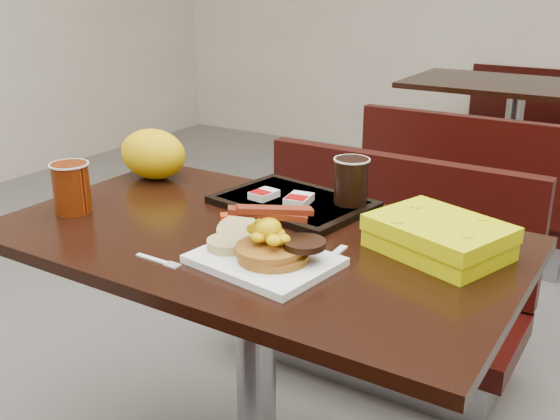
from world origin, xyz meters
The scene contains 23 objects.
table_near centered at (0.00, 0.00, 0.38)m, with size 1.20×0.70×0.75m, color black, non-canonical shape.
bench_near_n centered at (0.00, 0.70, 0.36)m, with size 1.00×0.46×0.72m, color black, non-canonical shape.
table_far centered at (0.00, 2.60, 0.38)m, with size 1.20×0.70×0.75m, color black, non-canonical shape.
bench_far_s centered at (0.00, 1.90, 0.36)m, with size 1.00×0.46×0.72m, color black, non-canonical shape.
bench_far_n centered at (0.00, 3.30, 0.36)m, with size 1.00×0.46×0.72m, color black, non-canonical shape.
platter centered at (0.11, -0.12, 0.76)m, with size 0.28×0.22×0.02m, color white.
pancake_stack centered at (0.13, -0.13, 0.78)m, with size 0.15×0.15×0.03m, color #A65A1B.
sausage_patty centered at (0.19, -0.10, 0.80)m, with size 0.09×0.09×0.01m, color black.
scrambled_eggs centered at (0.12, -0.12, 0.82)m, with size 0.10×0.09×0.05m, color yellow.
bacon_strips centered at (0.11, -0.11, 0.86)m, with size 0.16×0.07×0.01m, color #3F1004, non-canonical shape.
muffin_bottom centered at (0.02, -0.13, 0.78)m, with size 0.09×0.09×0.02m, color tan.
muffin_top centered at (0.01, -0.08, 0.79)m, with size 0.09×0.09×0.02m, color tan.
coffee_cup_near centered at (-0.47, -0.12, 0.81)m, with size 0.09×0.09×0.13m, color #882C04.
fork centered at (-0.10, -0.23, 0.75)m, with size 0.11×0.02×0.00m, color white, non-canonical shape.
knife centered at (0.22, -0.05, 0.75)m, with size 0.19×0.02×0.00m, color white.
condiment_syrup centered at (-0.11, 0.05, 0.76)m, with size 0.04×0.03×0.01m, color #C13708.
condiment_ketchup centered at (0.00, 0.03, 0.76)m, with size 0.04×0.03×0.01m, color #8C0504.
tray centered at (-0.02, 0.22, 0.76)m, with size 0.38×0.27×0.02m, color black.
hashbrown_sleeve_left centered at (-0.09, 0.18, 0.78)m, with size 0.05×0.07×0.02m, color silver.
hashbrown_sleeve_right centered at (0.01, 0.19, 0.78)m, with size 0.06×0.08×0.02m, color silver.
coffee_cup_far centered at (0.12, 0.27, 0.83)m, with size 0.08×0.08×0.12m, color black.
clamshell centered at (0.40, 0.12, 0.79)m, with size 0.27×0.20×0.07m, color #CACE03.
paper_bag centered at (-0.50, 0.21, 0.82)m, with size 0.21×0.15×0.15m, color orange.
Camera 1 is at (0.79, -1.15, 1.32)m, focal length 41.60 mm.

